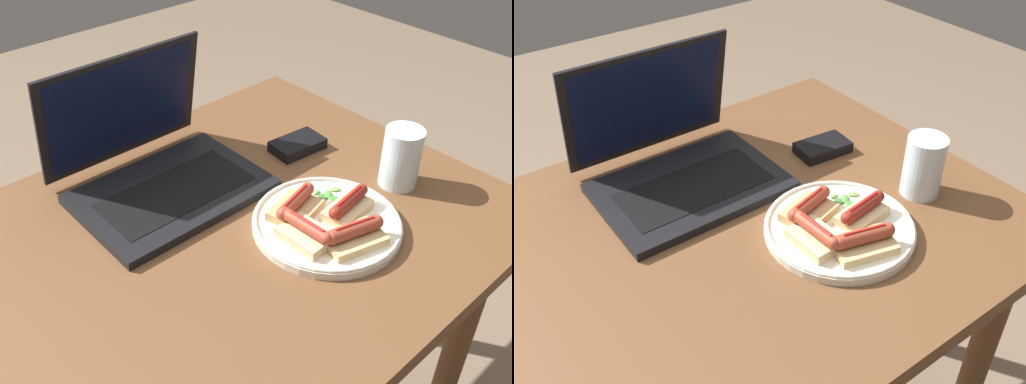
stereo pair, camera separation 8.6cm
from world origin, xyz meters
TOP-DOWN VIEW (x-y plane):
  - desk at (0.00, 0.00)m, footprint 1.13×0.81m
  - laptop at (0.04, 0.19)m, footprint 0.36×0.31m
  - plate at (0.19, -0.12)m, footprint 0.27×0.27m
  - sausage_toast_left at (0.23, -0.14)m, footprint 0.11×0.07m
  - sausage_toast_middle at (0.16, -0.07)m, footprint 0.11×0.09m
  - sausage_toast_right at (0.18, -0.19)m, footprint 0.12×0.10m
  - sausage_toast_extra at (0.12, -0.13)m, footprint 0.07×0.11m
  - salad_pile at (0.24, -0.08)m, footprint 0.07×0.06m
  - drinking_glass at (0.40, -0.13)m, footprint 0.08×0.08m
  - external_drive at (0.34, 0.10)m, footprint 0.12×0.08m

SIDE VIEW (x-z plane):
  - desk at x=0.00m, z-range 0.28..1.05m
  - plate at x=0.19m, z-range 0.77..0.79m
  - external_drive at x=0.34m, z-range 0.77..0.80m
  - salad_pile at x=0.24m, z-range 0.79..0.79m
  - sausage_toast_extra at x=0.12m, z-range 0.78..0.83m
  - sausage_toast_right at x=0.18m, z-range 0.78..0.83m
  - sausage_toast_middle at x=0.16m, z-range 0.78..0.83m
  - sausage_toast_left at x=0.23m, z-range 0.78..0.83m
  - laptop at x=0.04m, z-range 0.69..0.95m
  - drinking_glass at x=0.40m, z-range 0.77..0.90m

